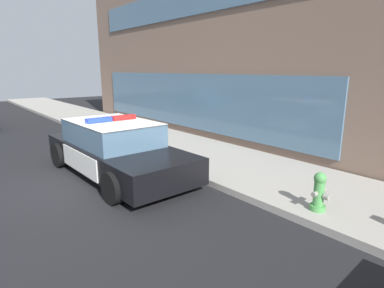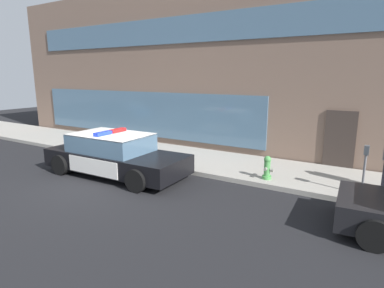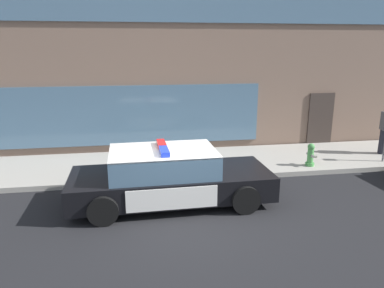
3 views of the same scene
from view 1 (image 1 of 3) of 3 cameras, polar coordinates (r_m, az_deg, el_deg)
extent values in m
plane|color=black|center=(8.01, -16.56, -6.66)|extent=(48.00, 48.00, 0.00)
cube|color=#A39E93|center=(9.72, 2.36, -2.09)|extent=(48.00, 3.07, 0.15)
cube|color=#7A6051|center=(15.25, 22.43, 15.82)|extent=(21.47, 10.95, 7.14)
cube|color=slate|center=(12.76, -1.35, 7.92)|extent=(12.88, 0.08, 2.10)
cube|color=black|center=(8.32, -13.44, -2.09)|extent=(4.95, 1.99, 0.60)
cube|color=silver|center=(6.96, -7.59, -3.47)|extent=(1.71, 1.88, 0.05)
cube|color=silver|center=(9.81, -18.08, 0.94)|extent=(1.42, 1.87, 0.05)
cube|color=silver|center=(8.85, -8.26, -0.93)|extent=(2.06, 0.07, 0.51)
cube|color=silver|center=(8.05, -19.80, -3.05)|extent=(2.06, 0.07, 0.51)
cube|color=yellow|center=(8.86, -8.17, -0.91)|extent=(0.22, 0.02, 0.26)
cube|color=slate|center=(8.37, -14.27, 1.96)|extent=(2.59, 1.75, 0.60)
cube|color=silver|center=(8.32, -14.38, 3.92)|extent=(2.59, 1.75, 0.04)
cube|color=red|center=(8.45, -12.35, 4.72)|extent=(0.21, 0.64, 0.11)
cube|color=blue|center=(8.16, -16.55, 4.18)|extent=(0.21, 0.64, 0.11)
cylinder|color=black|center=(7.54, -1.28, -4.60)|extent=(0.68, 0.23, 0.68)
cylinder|color=black|center=(6.59, -14.20, -7.74)|extent=(0.68, 0.23, 0.68)
cylinder|color=black|center=(10.18, -12.86, -0.17)|extent=(0.68, 0.23, 0.68)
cylinder|color=black|center=(9.50, -22.94, -1.89)|extent=(0.68, 0.23, 0.68)
cylinder|color=#4C994C|center=(6.32, 21.77, -10.64)|extent=(0.28, 0.28, 0.10)
cylinder|color=#4C994C|center=(6.22, 22.00, -8.32)|extent=(0.19, 0.19, 0.45)
sphere|color=#4C994C|center=(6.12, 22.23, -5.78)|extent=(0.22, 0.22, 0.22)
cylinder|color=gray|center=(6.10, 22.30, -5.09)|extent=(0.06, 0.06, 0.05)
cylinder|color=gray|center=(6.09, 21.34, -8.49)|extent=(0.09, 0.10, 0.09)
cylinder|color=gray|center=(6.33, 22.66, -7.77)|extent=(0.09, 0.10, 0.09)
cylinder|color=gray|center=(6.16, 23.21, -8.81)|extent=(0.10, 0.12, 0.12)
camera|label=2|loc=(4.04, -132.28, -0.41)|focal=29.67mm
camera|label=3|loc=(9.57, -72.56, 10.94)|focal=33.71mm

